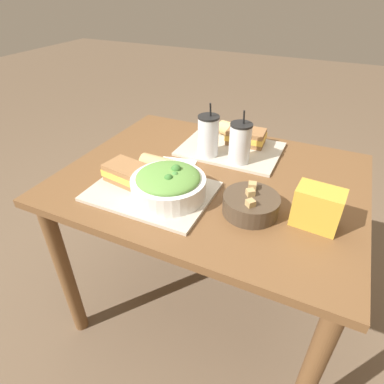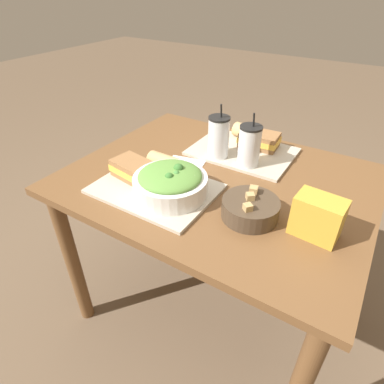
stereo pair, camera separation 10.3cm
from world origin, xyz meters
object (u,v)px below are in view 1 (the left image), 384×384
sandwich_near (127,173)px  napkin_folded (177,164)px  soup_bowl (251,204)px  chip_bag (317,208)px  baguette_far (231,129)px  drink_cup_dark (208,137)px  salad_bowl (168,184)px  baguette_near (159,165)px  drink_cup_red (240,144)px  sandwich_far (246,137)px

sandwich_near → napkin_folded: bearing=72.0°
soup_bowl → chip_bag: bearing=7.3°
baguette_far → drink_cup_dark: size_ratio=0.51×
drink_cup_dark → baguette_far: bearing=83.6°
salad_bowl → baguette_near: bearing=132.0°
baguette_near → chip_bag: (0.57, -0.05, 0.02)m
baguette_near → drink_cup_red: bearing=-48.2°
sandwich_near → sandwich_far: bearing=67.1°
soup_bowl → baguette_far: (-0.24, 0.50, 0.01)m
chip_bag → drink_cup_red: bearing=146.1°
salad_bowl → drink_cup_dark: size_ratio=1.14×
drink_cup_red → salad_bowl: bearing=-112.6°
soup_bowl → sandwich_near: 0.45m
sandwich_far → chip_bag: size_ratio=1.22×
sandwich_near → chip_bag: bearing=13.1°
baguette_far → drink_cup_red: bearing=-140.8°
salad_bowl → drink_cup_red: 0.36m
drink_cup_dark → baguette_near: bearing=-117.8°
sandwich_near → baguette_far: size_ratio=1.49×
sandwich_far → baguette_near: bearing=-123.7°
sandwich_near → drink_cup_dark: (0.19, 0.31, 0.05)m
sandwich_far → napkin_folded: 0.35m
soup_bowl → sandwich_near: size_ratio=1.06×
baguette_near → drink_cup_dark: drink_cup_dark is taller
napkin_folded → drink_cup_dark: bearing=52.6°
baguette_near → chip_bag: 0.57m
soup_bowl → sandwich_far: 0.48m
sandwich_far → drink_cup_red: 0.18m
salad_bowl → sandwich_far: 0.51m
soup_bowl → baguette_near: soup_bowl is taller
salad_bowl → baguette_far: 0.54m
sandwich_near → chip_bag: 0.65m
baguette_far → drink_cup_dark: (-0.02, -0.21, 0.05)m
baguette_far → chip_bag: (0.44, -0.47, 0.02)m
salad_bowl → napkin_folded: (-0.08, 0.22, -0.06)m
baguette_near → chip_bag: chip_bag is taller
salad_bowl → baguette_far: bearing=87.1°
drink_cup_dark → sandwich_near: bearing=-120.9°
drink_cup_red → chip_bag: (0.33, -0.26, -0.02)m
chip_bag → sandwich_far: bearing=133.9°
salad_bowl → drink_cup_red: bearing=67.4°
salad_bowl → drink_cup_red: (0.14, 0.33, 0.03)m
salad_bowl → drink_cup_dark: (0.00, 0.33, 0.03)m
baguette_near → drink_cup_dark: (0.11, 0.21, 0.05)m
drink_cup_red → napkin_folded: (-0.22, -0.11, -0.09)m
soup_bowl → sandwich_near: (-0.45, -0.02, 0.01)m
soup_bowl → baguette_far: 0.56m
sandwich_near → drink_cup_red: drink_cup_red is taller
salad_bowl → chip_bag: size_ratio=1.78×
baguette_far → baguette_near: bearing=174.5°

